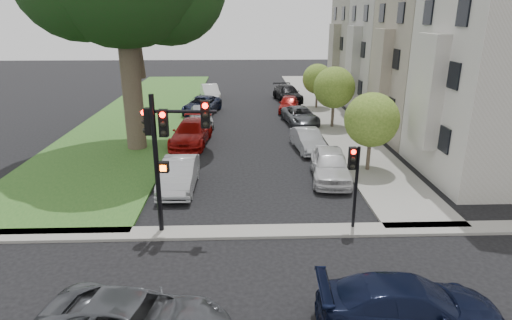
{
  "coord_description": "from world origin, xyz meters",
  "views": [
    {
      "loc": [
        -0.64,
        -12.88,
        8.09
      ],
      "look_at": [
        0.0,
        5.0,
        2.0
      ],
      "focal_mm": 30.0,
      "sensor_mm": 36.0,
      "label": 1
    }
  ],
  "objects_px": {
    "small_tree_b": "(334,88)",
    "car_parked_3": "(289,104)",
    "traffic_signal_main": "(167,140)",
    "car_parked_7": "(201,115)",
    "car_parked_0": "(330,165)",
    "car_parked_6": "(191,133)",
    "car_parked_8": "(202,105)",
    "car_parked_4": "(288,93)",
    "traffic_signal_secondary": "(354,173)",
    "car_parked_5": "(179,175)",
    "small_tree_a": "(372,120)",
    "car_parked_1": "(308,140)",
    "car_cross_far": "(409,306)",
    "car_parked_9": "(210,92)",
    "car_parked_2": "(300,116)",
    "small_tree_c": "(317,79)"
  },
  "relations": [
    {
      "from": "traffic_signal_secondary",
      "to": "car_parked_5",
      "type": "height_order",
      "value": "traffic_signal_secondary"
    },
    {
      "from": "car_parked_5",
      "to": "small_tree_a",
      "type": "bearing_deg",
      "value": 12.64
    },
    {
      "from": "small_tree_a",
      "to": "car_parked_1",
      "type": "bearing_deg",
      "value": 124.58
    },
    {
      "from": "traffic_signal_secondary",
      "to": "car_parked_4",
      "type": "height_order",
      "value": "traffic_signal_secondary"
    },
    {
      "from": "small_tree_a",
      "to": "car_parked_7",
      "type": "xyz_separation_m",
      "value": [
        -9.93,
        10.7,
        -2.11
      ]
    },
    {
      "from": "small_tree_b",
      "to": "car_parked_4",
      "type": "relative_size",
      "value": 0.88
    },
    {
      "from": "car_parked_2",
      "to": "car_parked_9",
      "type": "relative_size",
      "value": 1.08
    },
    {
      "from": "traffic_signal_main",
      "to": "traffic_signal_secondary",
      "type": "relative_size",
      "value": 1.59
    },
    {
      "from": "traffic_signal_main",
      "to": "car_parked_1",
      "type": "distance_m",
      "value": 12.86
    },
    {
      "from": "car_parked_0",
      "to": "car_parked_6",
      "type": "xyz_separation_m",
      "value": [
        -7.82,
        6.63,
        -0.02
      ]
    },
    {
      "from": "small_tree_b",
      "to": "car_parked_3",
      "type": "distance_m",
      "value": 6.79
    },
    {
      "from": "car_parked_8",
      "to": "car_parked_9",
      "type": "bearing_deg",
      "value": 99.13
    },
    {
      "from": "car_cross_far",
      "to": "car_parked_4",
      "type": "distance_m",
      "value": 32.37
    },
    {
      "from": "small_tree_c",
      "to": "car_parked_3",
      "type": "xyz_separation_m",
      "value": [
        -2.65,
        -1.24,
        -1.97
      ]
    },
    {
      "from": "car_parked_4",
      "to": "car_parked_6",
      "type": "height_order",
      "value": "car_parked_6"
    },
    {
      "from": "car_parked_1",
      "to": "car_parked_2",
      "type": "height_order",
      "value": "car_parked_1"
    },
    {
      "from": "car_parked_4",
      "to": "traffic_signal_secondary",
      "type": "bearing_deg",
      "value": -99.86
    },
    {
      "from": "small_tree_a",
      "to": "car_parked_0",
      "type": "relative_size",
      "value": 0.91
    },
    {
      "from": "car_parked_4",
      "to": "car_parked_8",
      "type": "height_order",
      "value": "car_parked_4"
    },
    {
      "from": "small_tree_a",
      "to": "car_parked_4",
      "type": "bearing_deg",
      "value": 96.36
    },
    {
      "from": "car_parked_1",
      "to": "car_parked_3",
      "type": "bearing_deg",
      "value": 83.41
    },
    {
      "from": "traffic_signal_secondary",
      "to": "car_parked_6",
      "type": "distance_m",
      "value": 14.32
    },
    {
      "from": "small_tree_c",
      "to": "car_parked_0",
      "type": "height_order",
      "value": "small_tree_c"
    },
    {
      "from": "car_parked_3",
      "to": "car_parked_7",
      "type": "height_order",
      "value": "car_parked_7"
    },
    {
      "from": "car_parked_4",
      "to": "car_parked_6",
      "type": "relative_size",
      "value": 0.95
    },
    {
      "from": "traffic_signal_main",
      "to": "car_parked_6",
      "type": "distance_m",
      "value": 12.4
    },
    {
      "from": "traffic_signal_main",
      "to": "car_parked_1",
      "type": "height_order",
      "value": "traffic_signal_main"
    },
    {
      "from": "traffic_signal_main",
      "to": "car_parked_6",
      "type": "relative_size",
      "value": 1.01
    },
    {
      "from": "traffic_signal_main",
      "to": "car_parked_7",
      "type": "xyz_separation_m",
      "value": [
        -0.36,
        17.21,
        -3.0
      ]
    },
    {
      "from": "small_tree_a",
      "to": "car_parked_0",
      "type": "bearing_deg",
      "value": -153.85
    },
    {
      "from": "car_parked_5",
      "to": "small_tree_b",
      "type": "bearing_deg",
      "value": 50.03
    },
    {
      "from": "small_tree_a",
      "to": "car_parked_3",
      "type": "bearing_deg",
      "value": 99.86
    },
    {
      "from": "small_tree_b",
      "to": "car_parked_5",
      "type": "height_order",
      "value": "small_tree_b"
    },
    {
      "from": "car_parked_0",
      "to": "car_parked_3",
      "type": "xyz_separation_m",
      "value": [
        -0.36,
        16.37,
        -0.11
      ]
    },
    {
      "from": "traffic_signal_secondary",
      "to": "car_parked_0",
      "type": "bearing_deg",
      "value": 87.06
    },
    {
      "from": "car_parked_4",
      "to": "car_parked_5",
      "type": "height_order",
      "value": "car_parked_4"
    },
    {
      "from": "car_parked_3",
      "to": "car_parked_8",
      "type": "bearing_deg",
      "value": -166.89
    },
    {
      "from": "traffic_signal_main",
      "to": "car_parked_2",
      "type": "distance_m",
      "value": 18.94
    },
    {
      "from": "car_parked_7",
      "to": "car_parked_8",
      "type": "xyz_separation_m",
      "value": [
        -0.26,
        4.04,
        -0.03
      ]
    },
    {
      "from": "car_parked_5",
      "to": "car_parked_4",
      "type": "bearing_deg",
      "value": 71.6
    },
    {
      "from": "car_parked_1",
      "to": "car_parked_6",
      "type": "relative_size",
      "value": 0.75
    },
    {
      "from": "small_tree_b",
      "to": "car_parked_7",
      "type": "xyz_separation_m",
      "value": [
        -9.93,
        1.25,
        -2.28
      ]
    },
    {
      "from": "car_parked_1",
      "to": "car_parked_7",
      "type": "distance_m",
      "value": 9.93
    },
    {
      "from": "car_parked_1",
      "to": "car_parked_9",
      "type": "distance_m",
      "value": 18.96
    },
    {
      "from": "car_parked_4",
      "to": "car_parked_1",
      "type": "bearing_deg",
      "value": -100.75
    },
    {
      "from": "small_tree_a",
      "to": "car_parked_0",
      "type": "height_order",
      "value": "small_tree_a"
    },
    {
      "from": "car_parked_6",
      "to": "car_parked_2",
      "type": "bearing_deg",
      "value": 38.37
    },
    {
      "from": "small_tree_b",
      "to": "car_parked_2",
      "type": "distance_m",
      "value": 3.49
    },
    {
      "from": "car_parked_4",
      "to": "car_parked_9",
      "type": "relative_size",
      "value": 1.16
    },
    {
      "from": "car_parked_0",
      "to": "car_parked_7",
      "type": "distance_m",
      "value": 14.08
    }
  ]
}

